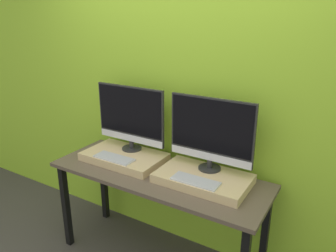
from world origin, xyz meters
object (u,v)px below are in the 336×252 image
(keyboard_left, at_px, (114,158))
(keyboard_right, at_px, (195,181))
(monitor_right, at_px, (211,132))
(monitor_left, at_px, (130,116))

(keyboard_left, xyz_separation_m, keyboard_right, (0.71, 0.00, 0.00))
(keyboard_left, height_order, monitor_right, monitor_right)
(monitor_left, height_order, monitor_right, same)
(keyboard_right, bearing_deg, monitor_right, 90.00)
(keyboard_left, bearing_deg, keyboard_right, 0.00)
(monitor_right, distance_m, keyboard_right, 0.36)
(monitor_left, xyz_separation_m, monitor_right, (0.71, 0.00, 0.00))
(monitor_right, bearing_deg, monitor_left, 180.00)
(monitor_right, bearing_deg, keyboard_left, -162.38)
(keyboard_left, relative_size, monitor_right, 0.52)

